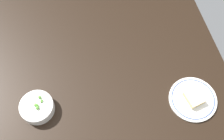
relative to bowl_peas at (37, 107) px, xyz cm
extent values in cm
cube|color=black|center=(-10.98, 38.42, -4.89)|extent=(150.39, 114.36, 4.00)
cylinder|color=white|center=(0.01, -0.01, -0.39)|extent=(15.59, 15.59, 5.01)
torus|color=white|center=(0.01, -0.01, 2.12)|extent=(15.77, 15.77, 0.80)
sphere|color=#599E38|center=(-1.66, 2.89, 2.68)|extent=(1.13, 1.13, 1.13)
sphere|color=#599E38|center=(-1.14, 2.66, 2.64)|extent=(1.05, 1.05, 1.05)
sphere|color=#599E38|center=(-0.37, -0.09, 2.73)|extent=(1.23, 1.23, 1.23)
sphere|color=#599E38|center=(1.50, 0.53, 2.91)|extent=(1.59, 1.59, 1.59)
sphere|color=#599E38|center=(-3.47, 2.20, 2.84)|extent=(1.45, 1.45, 1.45)
sphere|color=#599E38|center=(0.25, 0.60, 2.80)|extent=(1.36, 1.36, 1.36)
sphere|color=#599E38|center=(0.00, -0.02, 2.91)|extent=(1.58, 1.58, 1.58)
cylinder|color=white|center=(12.82, 72.33, -2.34)|extent=(22.90, 22.90, 1.10)
torus|color=#33478C|center=(12.82, 72.33, -1.79)|extent=(20.65, 20.65, 0.50)
cube|color=beige|center=(12.82, 72.33, -1.19)|extent=(9.78, 8.78, 1.20)
cube|color=#E5B24C|center=(12.82, 72.33, -0.19)|extent=(9.78, 8.78, 0.80)
cube|color=beige|center=(12.82, 72.33, 0.81)|extent=(9.78, 8.78, 1.20)
camera|label=1|loc=(52.58, 22.76, 127.11)|focal=46.46mm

